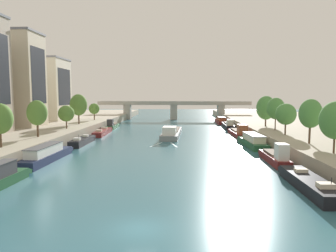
{
  "coord_description": "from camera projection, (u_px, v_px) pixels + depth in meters",
  "views": [
    {
      "loc": [
        3.16,
        -22.83,
        10.15
      ],
      "look_at": [
        0.0,
        50.56,
        2.83
      ],
      "focal_mm": 33.55,
      "sensor_mm": 36.0,
      "label": 1
    }
  ],
  "objects": [
    {
      "name": "ground_plane",
      "position": [
        139.0,
        229.0,
        23.84
      ],
      "size": [
        400.0,
        400.0,
        0.0
      ],
      "primitive_type": "plane",
      "color": "#336675"
    },
    {
      "name": "quay_left",
      "position": [
        23.0,
        130.0,
        79.99
      ],
      "size": [
        36.0,
        170.0,
        2.43
      ],
      "primitive_type": "cube",
      "color": "#A89E89",
      "rests_on": "ground"
    },
    {
      "name": "quay_right",
      "position": [
        321.0,
        131.0,
        76.79
      ],
      "size": [
        36.0,
        170.0,
        2.43
      ],
      "primitive_type": "cube",
      "color": "#A89E89",
      "rests_on": "ground"
    },
    {
      "name": "barge_midriver",
      "position": [
        172.0,
        132.0,
        77.47
      ],
      "size": [
        4.99,
        21.86,
        2.96
      ],
      "color": "gray",
      "rests_on": "ground"
    },
    {
      "name": "wake_behind_barge",
      "position": [
        165.0,
        145.0,
        63.8
      ],
      "size": [
        5.59,
        6.03,
        0.03
      ],
      "color": "#A5D1DB",
      "rests_on": "ground"
    },
    {
      "name": "moored_boat_left_gap_after",
      "position": [
        47.0,
        154.0,
        47.89
      ],
      "size": [
        2.89,
        14.74,
        2.6
      ],
      "color": "#1E284C",
      "rests_on": "ground"
    },
    {
      "name": "moored_boat_left_upstream",
      "position": [
        83.0,
        141.0,
        64.68
      ],
      "size": [
        2.3,
        11.86,
        2.39
      ],
      "color": "black",
      "rests_on": "ground"
    },
    {
      "name": "moored_boat_left_midway",
      "position": [
        103.0,
        132.0,
        80.85
      ],
      "size": [
        2.91,
        14.78,
        2.27
      ],
      "color": "maroon",
      "rests_on": "ground"
    },
    {
      "name": "moored_boat_left_near",
      "position": [
        112.0,
        125.0,
        94.73
      ],
      "size": [
        2.61,
        11.87,
        3.06
      ],
      "color": "#235633",
      "rests_on": "ground"
    },
    {
      "name": "moored_boat_right_lone",
      "position": [
        309.0,
        183.0,
        33.64
      ],
      "size": [
        2.75,
        13.31,
        2.41
      ],
      "color": "black",
      "rests_on": "ground"
    },
    {
      "name": "moored_boat_right_near",
      "position": [
        275.0,
        157.0,
        46.65
      ],
      "size": [
        2.15,
        11.03,
        3.39
      ],
      "color": "maroon",
      "rests_on": "ground"
    },
    {
      "name": "moored_boat_right_second",
      "position": [
        253.0,
        141.0,
        61.9
      ],
      "size": [
        3.41,
        14.3,
        2.53
      ],
      "color": "#235633",
      "rests_on": "ground"
    },
    {
      "name": "moored_boat_right_gap_after",
      "position": [
        239.0,
        132.0,
        77.61
      ],
      "size": [
        3.1,
        15.17,
        3.21
      ],
      "color": "maroon",
      "rests_on": "ground"
    },
    {
      "name": "moored_boat_right_end",
      "position": [
        228.0,
        125.0,
        95.38
      ],
      "size": [
        2.82,
        14.66,
        3.03
      ],
      "color": "black",
      "rests_on": "ground"
    },
    {
      "name": "moored_boat_right_downstream",
      "position": [
        221.0,
        120.0,
        112.11
      ],
      "size": [
        3.03,
        14.4,
        2.38
      ],
      "color": "maroon",
      "rests_on": "ground"
    },
    {
      "name": "tree_left_distant",
      "position": [
        0.0,
        119.0,
        45.7
      ],
      "size": [
        3.71,
        3.71,
        6.5
      ],
      "color": "brown",
      "rests_on": "quay_left"
    },
    {
      "name": "tree_left_second",
      "position": [
        37.0,
        113.0,
        57.37
      ],
      "size": [
        3.63,
        3.63,
        6.73
      ],
      "color": "brown",
      "rests_on": "quay_left"
    },
    {
      "name": "tree_left_midway",
      "position": [
        66.0,
        114.0,
        71.5
      ],
      "size": [
        3.62,
        3.62,
        5.3
      ],
      "color": "brown",
      "rests_on": "quay_left"
    },
    {
      "name": "tree_left_end_of_row",
      "position": [
        78.0,
        105.0,
        82.89
      ],
      "size": [
        4.5,
        4.5,
        7.89
      ],
      "color": "brown",
      "rests_on": "quay_left"
    },
    {
      "name": "tree_left_third",
      "position": [
        94.0,
        109.0,
        96.67
      ],
      "size": [
        3.24,
        3.24,
        5.09
      ],
      "color": "brown",
      "rests_on": "quay_left"
    },
    {
      "name": "tree_right_second",
      "position": [
        335.0,
        120.0,
        40.93
      ],
      "size": [
        4.03,
        4.03,
        6.88
      ],
      "color": "brown",
      "rests_on": "quay_right"
    },
    {
      "name": "tree_right_nearest",
      "position": [
        310.0,
        114.0,
        49.21
      ],
      "size": [
        3.55,
        3.55,
        7.08
      ],
      "color": "brown",
      "rests_on": "quay_right"
    },
    {
      "name": "tree_right_midway",
      "position": [
        286.0,
        114.0,
        60.4
      ],
      "size": [
        3.92,
        3.92,
        6.05
      ],
      "color": "brown",
      "rests_on": "quay_right"
    },
    {
      "name": "tree_right_far",
      "position": [
        276.0,
        109.0,
        68.5
      ],
      "size": [
        3.87,
        3.87,
        7.1
      ],
      "color": "brown",
      "rests_on": "quay_right"
    },
    {
      "name": "tree_right_past_mid",
      "position": [
        266.0,
        108.0,
        77.35
      ],
      "size": [
        4.68,
        4.68,
        7.45
      ],
      "color": "brown",
      "rests_on": "quay_right"
    },
    {
      "name": "building_left_far_end",
      "position": [
        12.0,
        79.0,
        75.76
      ],
      "size": [
        13.5,
        9.61,
        22.78
      ],
      "color": "beige",
      "rests_on": "quay_left"
    },
    {
      "name": "building_left_corner",
      "position": [
        48.0,
        89.0,
        95.9
      ],
      "size": [
        10.77,
        12.69,
        18.82
      ],
      "color": "beige",
      "rests_on": "quay_left"
    },
    {
      "name": "bridge_far",
      "position": [
        174.0,
        108.0,
        129.66
      ],
      "size": [
        62.68,
        4.4,
        7.49
      ],
      "color": "#9E998E",
      "rests_on": "ground"
    }
  ]
}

